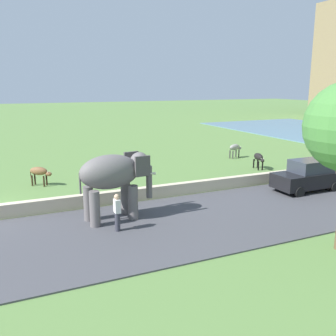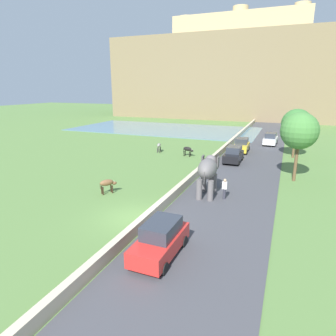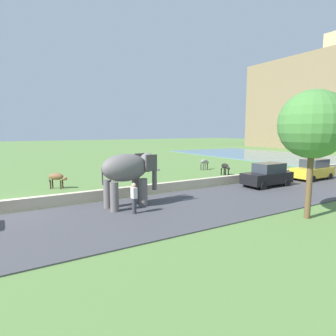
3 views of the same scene
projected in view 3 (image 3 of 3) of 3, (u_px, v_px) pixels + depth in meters
name	position (u px, v px, depth m)	size (l,w,h in m)	color
ground_plane	(9.00, 207.00, 15.67)	(220.00, 220.00, 0.00)	#567A3D
road_surface	(311.00, 186.00, 21.64)	(7.00, 120.00, 0.06)	#424247
barrier_wall	(254.00, 177.00, 23.80)	(0.40, 110.00, 0.69)	beige
lake	(270.00, 156.00, 47.33)	(36.00, 18.00, 0.08)	slate
elephant	(129.00, 171.00, 15.45)	(1.64, 3.53, 2.99)	#605B5B
person_beside_elephant	(134.00, 198.00, 14.23)	(0.36, 0.22, 1.63)	#33333D
car_black	(267.00, 175.00, 21.32)	(1.80, 4.00, 1.80)	black
car_yellow	(313.00, 170.00, 24.27)	(1.88, 4.05, 1.80)	gold
cow_brown	(57.00, 177.00, 20.63)	(1.08, 1.32, 1.15)	brown
cow_grey	(205.00, 162.00, 30.62)	(0.73, 1.42, 1.15)	gray
cow_black	(225.00, 167.00, 26.64)	(1.42, 0.66, 1.15)	black
tree_near	(313.00, 125.00, 13.18)	(3.19, 3.19, 6.11)	brown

